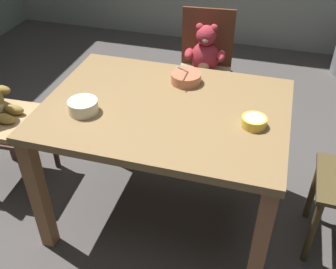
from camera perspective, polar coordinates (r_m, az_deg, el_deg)
name	(u,v)px	position (r m, az deg, el deg)	size (l,w,h in m)	color
ground_plane	(166,214)	(2.45, -0.33, -11.21)	(5.20, 5.20, 0.04)	#494542
dining_table	(165,125)	(2.01, -0.39, 1.40)	(1.19, 0.87, 0.75)	olive
teddy_chair_far_center	(204,66)	(2.77, 5.20, 9.75)	(0.42, 0.41, 0.90)	#59301D
porridge_bowl_terracotta_far_center	(186,78)	(2.14, 2.58, 8.09)	(0.16, 0.17, 0.13)	#BA6C4E
porridge_bowl_yellow_near_right	(254,122)	(1.84, 12.16, 1.80)	(0.11, 0.11, 0.05)	yellow
porridge_bowl_cream_near_left	(83,106)	(1.93, -12.01, 3.97)	(0.14, 0.14, 0.06)	beige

